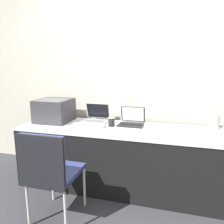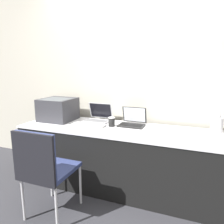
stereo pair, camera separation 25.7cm
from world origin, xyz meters
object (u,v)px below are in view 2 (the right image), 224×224
(printer, at_px, (58,109))
(external_keyboard, at_px, (89,125))
(laptop_left, at_px, (98,117))
(coffee_cup, at_px, (112,122))
(metal_pitcher, at_px, (217,124))
(laptop_right, at_px, (132,121))
(chair, at_px, (43,165))

(printer, relative_size, external_keyboard, 1.01)
(laptop_left, distance_m, coffee_cup, 0.32)
(external_keyboard, xyz_separation_m, coffee_cup, (0.27, 0.08, 0.05))
(coffee_cup, relative_size, metal_pitcher, 0.52)
(laptop_right, distance_m, metal_pitcher, 0.94)
(printer, distance_m, chair, 1.07)
(laptop_left, relative_size, coffee_cup, 2.99)
(external_keyboard, distance_m, coffee_cup, 0.29)
(external_keyboard, bearing_deg, printer, 167.39)
(laptop_left, distance_m, chair, 1.08)
(laptop_left, bearing_deg, coffee_cup, -33.87)
(printer, bearing_deg, external_keyboard, -12.61)
(laptop_left, xyz_separation_m, metal_pitcher, (1.42, 0.03, 0.04))
(external_keyboard, distance_m, metal_pitcher, 1.46)
(laptop_left, relative_size, external_keyboard, 0.80)
(printer, bearing_deg, laptop_right, 5.85)
(metal_pitcher, xyz_separation_m, chair, (-1.48, -1.08, -0.26))
(laptop_left, height_order, external_keyboard, laptop_left)
(coffee_cup, relative_size, chair, 0.12)
(coffee_cup, distance_m, metal_pitcher, 1.18)
(printer, bearing_deg, coffee_cup, -2.41)
(laptop_left, height_order, metal_pitcher, laptop_left)
(printer, relative_size, chair, 0.47)
(laptop_right, xyz_separation_m, external_keyboard, (-0.49, -0.22, -0.04))
(laptop_right, distance_m, coffee_cup, 0.26)
(coffee_cup, distance_m, chair, 0.96)
(laptop_left, bearing_deg, chair, -93.24)
(metal_pitcher, bearing_deg, printer, -174.87)
(printer, distance_m, metal_pitcher, 1.95)
(coffee_cup, bearing_deg, external_keyboard, -163.13)
(printer, height_order, coffee_cup, printer)
(metal_pitcher, bearing_deg, external_keyboard, -168.56)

